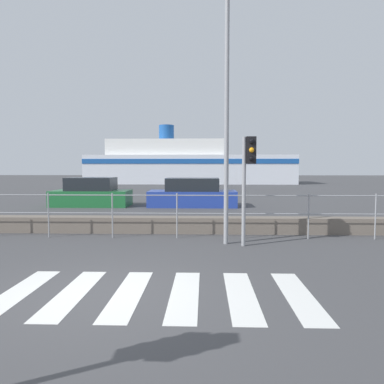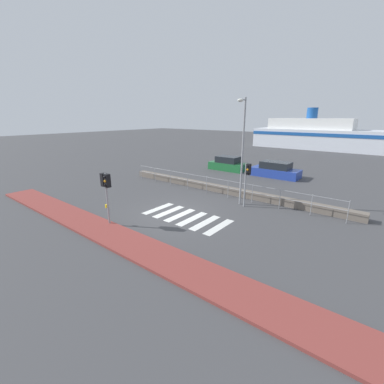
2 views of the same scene
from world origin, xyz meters
The scene contains 11 objects.
ground_plane centered at (0.00, 0.00, 0.00)m, with size 160.00×160.00×0.00m, color #424244.
sidewalk_brick centered at (0.00, -4.10, 0.06)m, with size 24.00×1.80×0.12m.
crosswalk centered at (0.94, 0.00, 0.00)m, with size 4.95×2.40×0.01m.
seawall centered at (0.00, 5.55, 0.24)m, with size 18.47×0.55×0.49m.
harbor_fence centered at (0.00, 4.67, 0.84)m, with size 16.67×0.04×1.28m.
traffic_light_near centered at (-1.53, -3.38, 2.18)m, with size 0.58×0.41×2.79m.
traffic_light_far centered at (2.81, 3.67, 2.05)m, with size 0.34×0.32×2.78m.
streetlamp centered at (2.27, 3.81, 4.04)m, with size 0.32×0.88×6.63m.
ferry_boat centered at (-0.60, 39.53, 2.22)m, with size 24.31×7.00×6.99m.
parked_car_green centered at (-4.12, 13.16, 0.62)m, with size 3.91×1.87×1.47m.
parked_car_blue centered at (1.09, 13.16, 0.62)m, with size 4.44×1.89×1.45m.
Camera 2 is at (9.71, -10.54, 5.56)m, focal length 24.00 mm.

